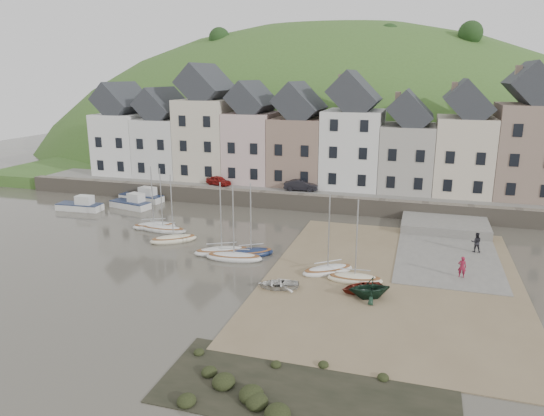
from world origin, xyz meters
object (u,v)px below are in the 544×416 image
(rowboat_white, at_px, (278,284))
(car_right, at_px, (301,185))
(sailboat_0, at_px, (163,229))
(rowboat_red, at_px, (362,288))
(car_left, at_px, (219,181))
(person_red, at_px, (462,267))
(rowboat_green, at_px, (369,288))
(person_dark, at_px, (476,242))

(rowboat_white, distance_m, car_right, 24.02)
(sailboat_0, relative_size, rowboat_red, 2.11)
(sailboat_0, height_order, car_right, sailboat_0)
(car_left, relative_size, car_right, 0.86)
(sailboat_0, bearing_deg, car_right, 54.25)
(sailboat_0, height_order, person_red, sailboat_0)
(rowboat_green, xyz_separation_m, person_red, (6.08, 5.41, 0.12))
(rowboat_white, xyz_separation_m, car_right, (-4.11, 23.59, 1.87))
(person_red, height_order, person_dark, person_dark)
(person_red, xyz_separation_m, car_left, (-26.59, 18.00, 1.24))
(rowboat_white, relative_size, person_dark, 1.69)
(rowboat_green, relative_size, rowboat_red, 0.94)
(rowboat_white, height_order, rowboat_red, rowboat_red)
(sailboat_0, relative_size, rowboat_green, 2.24)
(rowboat_green, bearing_deg, person_dark, 122.44)
(person_red, bearing_deg, rowboat_green, 45.50)
(sailboat_0, distance_m, person_red, 26.82)
(rowboat_green, height_order, car_right, car_right)
(rowboat_white, bearing_deg, person_dark, 113.31)
(sailboat_0, relative_size, rowboat_white, 2.21)
(sailboat_0, distance_m, car_right, 17.38)
(rowboat_white, relative_size, rowboat_red, 0.95)
(rowboat_white, xyz_separation_m, person_dark, (13.78, 11.71, 0.61))
(sailboat_0, height_order, car_left, sailboat_0)
(rowboat_white, bearing_deg, sailboat_0, -141.05)
(rowboat_red, distance_m, person_dark, 13.42)
(rowboat_red, bearing_deg, sailboat_0, -145.97)
(rowboat_green, xyz_separation_m, person_dark, (7.54, 11.52, 0.16))
(rowboat_red, bearing_deg, rowboat_green, 1.46)
(rowboat_green, relative_size, person_red, 1.77)
(rowboat_red, bearing_deg, car_left, -171.22)
(rowboat_green, relative_size, car_right, 0.74)
(person_red, bearing_deg, sailboat_0, -4.70)
(car_right, bearing_deg, person_dark, -129.12)
(rowboat_red, height_order, person_dark, person_dark)
(car_left, bearing_deg, person_dark, -93.84)
(car_right, bearing_deg, person_red, -143.15)
(person_red, height_order, car_right, car_right)
(rowboat_white, xyz_separation_m, car_left, (-14.28, 23.59, 1.80))
(sailboat_0, bearing_deg, rowboat_green, -24.68)
(person_red, bearing_deg, rowboat_white, 28.27)
(car_left, height_order, car_right, car_right)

